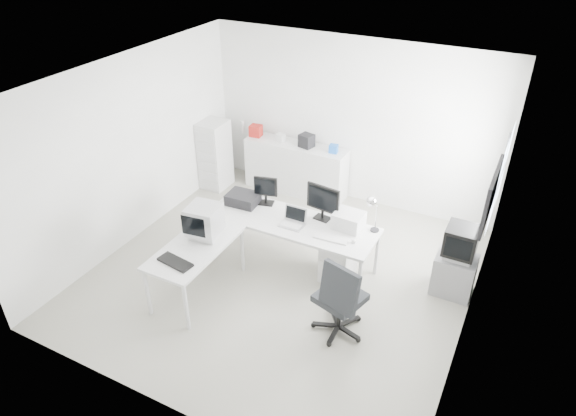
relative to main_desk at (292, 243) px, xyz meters
The scene contains 30 objects.
floor 0.47m from the main_desk, 94.24° to the right, with size 5.00×5.00×0.01m, color beige.
ceiling 2.44m from the main_desk, 94.24° to the right, with size 5.00×5.00×0.01m, color white.
back_wall 2.45m from the main_desk, 90.53° to the left, with size 5.00×0.02×2.80m, color silver.
left_wall 2.74m from the main_desk, behind, with size 0.02×5.00×2.80m, color silver.
right_wall 2.70m from the main_desk, ahead, with size 0.02×5.00×2.80m, color silver.
window 2.90m from the main_desk, 20.56° to the left, with size 0.02×1.20×1.10m, color white, non-canonical shape.
wall_picture 2.89m from the main_desk, ahead, with size 0.04×0.90×0.60m, color black, non-canonical shape.
main_desk is the anchor object (origin of this frame).
side_desk 1.39m from the main_desk, 127.69° to the right, with size 0.70×1.40×0.75m, color silver, non-canonical shape.
drawer_pedestal 0.71m from the main_desk, ahead, with size 0.40×0.50×0.60m, color silver.
inkjet_printer 0.97m from the main_desk, behind, with size 0.45×0.35×0.16m, color black.
lcd_monitor_small 0.84m from the main_desk, 155.56° to the left, with size 0.34×0.19×0.43m, color black, non-canonical shape.
lcd_monitor_large 0.77m from the main_desk, 35.54° to the left, with size 0.50×0.20×0.52m, color black, non-canonical shape.
laptop 0.49m from the main_desk, 63.43° to the right, with size 0.31×0.32×0.20m, color #B7B7BA, non-canonical shape.
white_keyboard 0.77m from the main_desk, 12.99° to the right, with size 0.46×0.14×0.02m, color silver.
white_mouse 1.04m from the main_desk, ahead, with size 0.06×0.06×0.06m, color silver.
laser_printer 0.92m from the main_desk, 16.35° to the left, with size 0.39×0.33×0.22m, color silver.
desk_lamp 1.30m from the main_desk, 15.26° to the left, with size 0.16×0.16×0.48m, color silver, non-canonical shape.
crt_monitor 1.33m from the main_desk, 135.00° to the right, with size 0.36×0.36×0.41m, color #B7B7BA, non-canonical shape.
black_keyboard 1.77m from the main_desk, 119.54° to the right, with size 0.46×0.19×0.03m, color black.
office_chair 1.45m from the main_desk, 39.45° to the right, with size 0.66×0.66×1.15m, color #242729, non-canonical shape.
tv_cabinet 2.25m from the main_desk, 11.72° to the left, with size 0.53×0.43×0.57m, color gray.
crt_tv 2.29m from the main_desk, 11.72° to the left, with size 0.50×0.48×0.45m, color black, non-canonical shape.
sideboard 2.17m from the main_desk, 114.91° to the left, with size 1.84×0.46×0.92m, color silver.
clutter_box_a 2.68m from the main_desk, 131.09° to the left, with size 0.20×0.18×0.20m, color #A01C16.
clutter_box_b 2.39m from the main_desk, 121.68° to the left, with size 0.14×0.12×0.14m, color silver.
clutter_box_c 2.19m from the main_desk, 109.92° to the left, with size 0.22×0.20×0.22m, color black.
clutter_box_d 2.07m from the main_desk, 96.15° to the left, with size 0.14×0.12×0.14m, color blue.
clutter_bottle 2.91m from the main_desk, 135.13° to the left, with size 0.07×0.07×0.22m, color silver.
filing_cabinet 2.75m from the main_desk, 147.13° to the left, with size 0.44×0.52×1.24m, color silver.
Camera 1 is at (2.69, -5.05, 4.64)m, focal length 32.00 mm.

